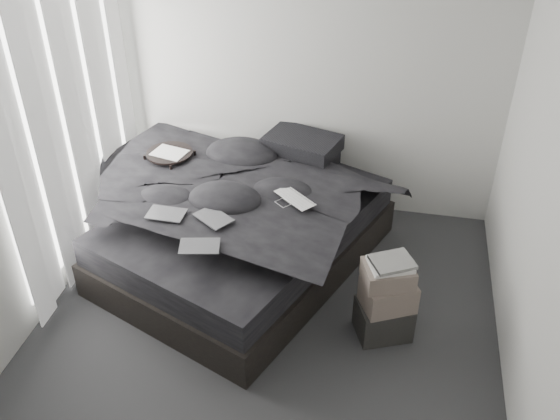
% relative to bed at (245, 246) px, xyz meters
% --- Properties ---
extents(floor, '(3.60, 4.20, 0.01)m').
position_rel_bed_xyz_m(floor, '(0.36, -1.02, -0.16)').
color(floor, '#303033').
rests_on(floor, ground).
extents(ceiling, '(3.60, 4.20, 0.01)m').
position_rel_bed_xyz_m(ceiling, '(0.36, -1.02, 2.44)').
color(ceiling, white).
rests_on(ceiling, ground).
extents(wall_back, '(3.60, 0.01, 2.60)m').
position_rel_bed_xyz_m(wall_back, '(0.36, 1.08, 1.14)').
color(wall_back, silver).
rests_on(wall_back, ground).
extents(wall_left, '(0.01, 4.20, 2.60)m').
position_rel_bed_xyz_m(wall_left, '(-1.44, -1.02, 1.14)').
color(wall_left, silver).
rests_on(wall_left, ground).
extents(wall_right, '(0.01, 4.20, 2.60)m').
position_rel_bed_xyz_m(wall_right, '(2.16, -1.02, 1.14)').
color(wall_right, silver).
rests_on(wall_right, ground).
extents(window_left, '(0.02, 2.00, 2.30)m').
position_rel_bed_xyz_m(window_left, '(-1.42, -0.12, 1.19)').
color(window_left, white).
rests_on(window_left, wall_left).
extents(curtain_left, '(0.06, 2.12, 2.48)m').
position_rel_bed_xyz_m(curtain_left, '(-1.37, -0.12, 1.12)').
color(curtain_left, white).
rests_on(curtain_left, wall_left).
extents(bed, '(2.54, 2.85, 0.32)m').
position_rel_bed_xyz_m(bed, '(0.00, 0.00, 0.00)').
color(bed, black).
rests_on(bed, floor).
extents(mattress, '(2.45, 2.76, 0.25)m').
position_rel_bed_xyz_m(mattress, '(0.00, 0.00, 0.28)').
color(mattress, black).
rests_on(mattress, bed).
extents(duvet, '(2.37, 2.51, 0.27)m').
position_rel_bed_xyz_m(duvet, '(-0.02, -0.05, 0.55)').
color(duvet, black).
rests_on(duvet, mattress).
extents(pillow_lower, '(0.83, 0.71, 0.16)m').
position_rel_bed_xyz_m(pillow_lower, '(0.30, 0.86, 0.49)').
color(pillow_lower, black).
rests_on(pillow_lower, mattress).
extents(pillow_upper, '(0.76, 0.63, 0.15)m').
position_rel_bed_xyz_m(pillow_upper, '(0.36, 0.81, 0.64)').
color(pillow_upper, black).
rests_on(pillow_upper, pillow_lower).
extents(laptop, '(0.44, 0.43, 0.03)m').
position_rel_bed_xyz_m(laptop, '(0.42, -0.11, 0.70)').
color(laptop, silver).
rests_on(laptop, duvet).
extents(comic_a, '(0.30, 0.20, 0.01)m').
position_rel_bed_xyz_m(comic_a, '(-0.50, -0.47, 0.69)').
color(comic_a, black).
rests_on(comic_a, duvet).
extents(comic_b, '(0.35, 0.33, 0.01)m').
position_rel_bed_xyz_m(comic_b, '(-0.12, -0.44, 0.69)').
color(comic_b, black).
rests_on(comic_b, duvet).
extents(comic_c, '(0.33, 0.25, 0.01)m').
position_rel_bed_xyz_m(comic_c, '(-0.12, -0.81, 0.70)').
color(comic_c, black).
rests_on(comic_c, duvet).
extents(side_stand, '(0.56, 0.56, 0.78)m').
position_rel_bed_xyz_m(side_stand, '(-0.80, 0.43, 0.23)').
color(side_stand, black).
rests_on(side_stand, floor).
extents(papers, '(0.34, 0.28, 0.02)m').
position_rel_bed_xyz_m(papers, '(-0.79, 0.42, 0.63)').
color(papers, white).
rests_on(papers, side_stand).
extents(floor_books, '(0.19, 0.25, 0.15)m').
position_rel_bed_xyz_m(floor_books, '(-1.16, -0.35, -0.08)').
color(floor_books, black).
rests_on(floor_books, floor).
extents(box_lower, '(0.49, 0.44, 0.29)m').
position_rel_bed_xyz_m(box_lower, '(1.27, -0.66, -0.01)').
color(box_lower, black).
rests_on(box_lower, floor).
extents(box_mid, '(0.47, 0.43, 0.23)m').
position_rel_bed_xyz_m(box_mid, '(1.28, -0.66, 0.25)').
color(box_mid, '#6B5D54').
rests_on(box_mid, box_lower).
extents(box_upper, '(0.43, 0.39, 0.16)m').
position_rel_bed_xyz_m(box_upper, '(1.26, -0.66, 0.44)').
color(box_upper, '#6B5D54').
rests_on(box_upper, box_mid).
extents(art_book_white, '(0.37, 0.34, 0.03)m').
position_rel_bed_xyz_m(art_book_white, '(1.27, -0.66, 0.53)').
color(art_book_white, silver).
rests_on(art_book_white, box_upper).
extents(art_book_snake, '(0.37, 0.35, 0.03)m').
position_rel_bed_xyz_m(art_book_snake, '(1.28, -0.66, 0.56)').
color(art_book_snake, silver).
rests_on(art_book_snake, art_book_white).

